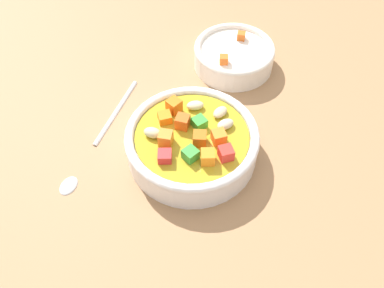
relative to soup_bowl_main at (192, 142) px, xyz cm
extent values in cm
cube|color=#9E754F|center=(0.00, 0.00, -3.65)|extent=(140.00, 140.00, 2.00)
cylinder|color=white|center=(0.00, 0.00, -0.77)|extent=(18.25, 18.25, 3.74)
torus|color=white|center=(0.00, 0.00, 1.49)|extent=(18.47, 18.47, 1.31)
cylinder|color=gold|center=(0.00, 0.00, 1.30)|extent=(15.69, 15.69, 0.40)
cube|color=green|center=(1.93, -0.50, 2.17)|extent=(2.48, 2.48, 1.34)
cube|color=orange|center=(1.55, 4.35, 2.16)|extent=(2.42, 2.42, 1.33)
cube|color=orange|center=(-2.16, 3.03, 2.46)|extent=(1.90, 1.90, 1.93)
cube|color=orange|center=(-0.46, -3.69, 2.37)|extent=(2.42, 2.42, 1.75)
cube|color=green|center=(-3.69, -0.81, 2.25)|extent=(2.43, 2.43, 1.50)
ellipsoid|color=beige|center=(4.72, -2.81, 2.01)|extent=(2.90, 2.46, 1.02)
cube|color=#E55A1E|center=(1.26, 1.69, 2.42)|extent=(1.80, 1.80, 1.85)
ellipsoid|color=beige|center=(5.00, 0.91, 2.06)|extent=(2.45, 2.90, 1.13)
ellipsoid|color=beige|center=(2.66, -4.02, 2.07)|extent=(2.87, 2.85, 1.14)
cube|color=red|center=(-4.80, 2.32, 2.16)|extent=(2.18, 2.18, 1.32)
cube|color=orange|center=(-1.01, -1.34, 2.42)|extent=(2.08, 2.08, 1.85)
cube|color=orange|center=(-3.64, -3.10, 2.41)|extent=(2.19, 2.19, 1.83)
cube|color=orange|center=(3.79, 3.67, 2.48)|extent=(2.39, 2.39, 1.96)
ellipsoid|color=beige|center=(-1.48, 5.10, 2.16)|extent=(1.69, 2.53, 1.32)
cube|color=red|center=(-2.39, -5.20, 2.36)|extent=(2.44, 2.44, 1.73)
cylinder|color=silver|center=(4.68, 13.54, -2.28)|extent=(14.14, 1.85, 0.73)
ellipsoid|color=silver|center=(-9.71, 14.68, -2.25)|extent=(3.28, 2.45, 0.79)
cylinder|color=white|center=(20.27, -1.75, -0.98)|extent=(13.32, 13.32, 3.33)
torus|color=white|center=(20.27, -1.75, 0.95)|extent=(13.45, 13.45, 1.07)
cube|color=orange|center=(23.39, -2.21, 1.33)|extent=(1.36, 1.36, 1.29)
cube|color=orange|center=(16.63, -0.72, 1.35)|extent=(1.61, 1.61, 1.33)
camera|label=1|loc=(-34.39, -9.45, 44.78)|focal=38.65mm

